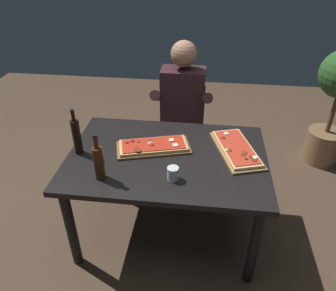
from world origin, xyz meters
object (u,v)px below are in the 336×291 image
(pizza_rectangular_left, at_px, (236,149))
(diner_chair, at_px, (182,127))
(dining_table, at_px, (167,166))
(oil_bottle_amber, at_px, (77,136))
(tumbler_near_camera, at_px, (173,174))
(wine_bottle_dark, at_px, (99,161))
(seated_diner, at_px, (182,108))
(pizza_rectangular_front, at_px, (153,146))

(pizza_rectangular_left, bearing_deg, diner_chair, 120.81)
(dining_table, bearing_deg, diner_chair, 87.21)
(oil_bottle_amber, distance_m, tumbler_near_camera, 0.73)
(tumbler_near_camera, height_order, diner_chair, diner_chair)
(dining_table, distance_m, wine_bottle_dark, 0.54)
(pizza_rectangular_left, bearing_deg, dining_table, -167.27)
(oil_bottle_amber, height_order, tumbler_near_camera, oil_bottle_amber)
(wine_bottle_dark, height_order, seated_diner, seated_diner)
(dining_table, height_order, seated_diner, seated_diner)
(dining_table, height_order, wine_bottle_dark, wine_bottle_dark)
(tumbler_near_camera, bearing_deg, wine_bottle_dark, -175.03)
(pizza_rectangular_front, height_order, wine_bottle_dark, wine_bottle_dark)
(pizza_rectangular_front, bearing_deg, tumbler_near_camera, -61.41)
(pizza_rectangular_left, height_order, oil_bottle_amber, oil_bottle_amber)
(wine_bottle_dark, bearing_deg, dining_table, 37.10)
(pizza_rectangular_left, height_order, diner_chair, diner_chair)
(dining_table, relative_size, pizza_rectangular_front, 2.46)
(diner_chair, relative_size, seated_diner, 0.65)
(wine_bottle_dark, distance_m, oil_bottle_amber, 0.35)
(dining_table, relative_size, oil_bottle_amber, 4.10)
(seated_diner, bearing_deg, diner_chair, 90.00)
(pizza_rectangular_front, xyz_separation_m, tumbler_near_camera, (0.18, -0.33, 0.02))
(oil_bottle_amber, relative_size, diner_chair, 0.39)
(oil_bottle_amber, relative_size, tumbler_near_camera, 3.82)
(diner_chair, bearing_deg, wine_bottle_dark, -110.65)
(dining_table, xyz_separation_m, wine_bottle_dark, (-0.39, -0.30, 0.22))
(wine_bottle_dark, relative_size, tumbler_near_camera, 3.60)
(dining_table, relative_size, pizza_rectangular_left, 2.45)
(tumbler_near_camera, bearing_deg, pizza_rectangular_left, 41.30)
(pizza_rectangular_front, distance_m, wine_bottle_dark, 0.48)
(dining_table, distance_m, tumbler_near_camera, 0.30)
(pizza_rectangular_left, xyz_separation_m, tumbler_near_camera, (-0.42, -0.37, 0.02))
(pizza_rectangular_left, bearing_deg, oil_bottle_amber, -172.28)
(dining_table, xyz_separation_m, diner_chair, (0.04, 0.86, -0.16))
(pizza_rectangular_front, bearing_deg, wine_bottle_dark, -127.51)
(oil_bottle_amber, xyz_separation_m, tumbler_near_camera, (0.70, -0.22, -0.10))
(pizza_rectangular_left, xyz_separation_m, diner_chair, (-0.44, 0.75, -0.27))
(pizza_rectangular_left, height_order, tumbler_near_camera, tumbler_near_camera)
(diner_chair, bearing_deg, tumbler_near_camera, -88.60)
(wine_bottle_dark, relative_size, seated_diner, 0.24)
(pizza_rectangular_front, bearing_deg, diner_chair, 79.05)
(tumbler_near_camera, distance_m, seated_diner, 0.99)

